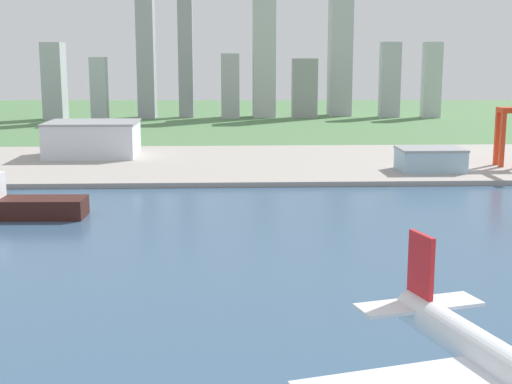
# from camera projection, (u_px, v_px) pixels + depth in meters

# --- Properties ---
(ground_plane) EXTENTS (2400.00, 2400.00, 0.00)m
(ground_plane) POSITION_uv_depth(u_px,v_px,m) (227.00, 260.00, 216.13)
(ground_plane) COLOR #4E7949
(water_bay) EXTENTS (840.00, 360.00, 0.15)m
(water_bay) POSITION_uv_depth(u_px,v_px,m) (227.00, 335.00, 157.20)
(water_bay) COLOR #385675
(water_bay) RESTS_ON ground
(industrial_pier) EXTENTS (840.00, 140.00, 2.50)m
(industrial_pier) POSITION_uv_depth(u_px,v_px,m) (226.00, 163.00, 402.47)
(industrial_pier) COLOR #A19A93
(industrial_pier) RESTS_ON ground
(warehouse_main) EXTENTS (52.15, 40.90, 20.19)m
(warehouse_main) POSITION_uv_depth(u_px,v_px,m) (93.00, 139.00, 420.64)
(warehouse_main) COLOR silver
(warehouse_main) RESTS_ON industrial_pier
(warehouse_annex) EXTENTS (32.58, 23.82, 11.66)m
(warehouse_annex) POSITION_uv_depth(u_px,v_px,m) (430.00, 159.00, 367.19)
(warehouse_annex) COLOR #99BCD1
(warehouse_annex) RESTS_ON industrial_pier
(distant_skyline) EXTENTS (384.86, 61.50, 141.80)m
(distant_skyline) POSITION_uv_depth(u_px,v_px,m) (245.00, 60.00, 712.29)
(distant_skyline) COLOR #ABAFB6
(distant_skyline) RESTS_ON ground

